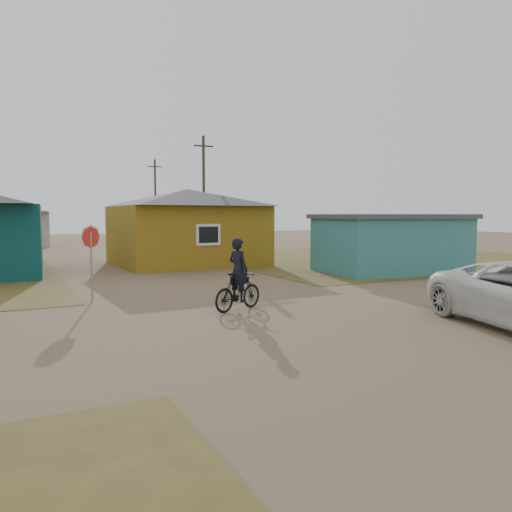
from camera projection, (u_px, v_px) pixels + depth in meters
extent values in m
plane|color=brown|center=(276.00, 318.00, 12.42)|extent=(120.00, 120.00, 0.00)
cube|color=brown|center=(373.00, 257.00, 30.28)|extent=(20.00, 18.00, 0.00)
cube|color=olive|center=(187.00, 236.00, 25.87)|extent=(7.21, 6.24, 3.00)
pyramid|color=#39393B|center=(187.00, 198.00, 25.71)|extent=(7.72, 6.76, 0.90)
cube|color=silver|center=(208.00, 235.00, 23.17)|extent=(1.20, 0.06, 1.00)
cube|color=black|center=(209.00, 235.00, 23.14)|extent=(0.95, 0.04, 0.75)
cube|color=teal|center=(390.00, 245.00, 22.38)|extent=(6.39, 4.61, 2.40)
cube|color=#39393B|center=(391.00, 216.00, 22.27)|extent=(6.71, 4.93, 0.20)
cube|color=#9DA68F|center=(4.00, 230.00, 39.85)|extent=(6.49, 5.60, 2.80)
pyramid|color=#39393B|center=(3.00, 207.00, 39.70)|extent=(7.04, 6.15, 0.80)
cube|color=tan|center=(174.00, 226.00, 52.38)|extent=(6.41, 5.50, 2.80)
pyramid|color=#39393B|center=(174.00, 209.00, 52.23)|extent=(6.95, 6.05, 0.80)
cylinder|color=#423827|center=(204.00, 194.00, 34.58)|extent=(0.20, 0.20, 8.00)
cube|color=#423827|center=(203.00, 146.00, 34.31)|extent=(1.40, 0.10, 0.10)
cylinder|color=#423827|center=(155.00, 200.00, 49.26)|extent=(0.20, 0.20, 8.00)
cube|color=#423827|center=(155.00, 167.00, 48.99)|extent=(1.40, 0.10, 0.10)
cylinder|color=gray|center=(91.00, 267.00, 14.71)|extent=(0.06, 0.06, 2.06)
imported|color=black|center=(238.00, 291.00, 13.39)|extent=(1.79, 1.10, 1.04)
imported|color=black|center=(238.00, 270.00, 13.34)|extent=(0.61, 0.73, 1.71)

